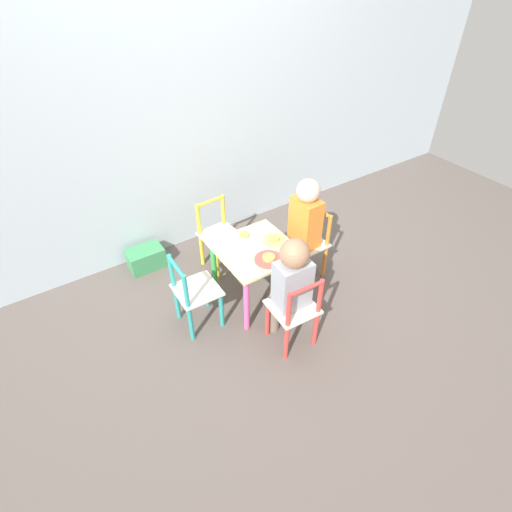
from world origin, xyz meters
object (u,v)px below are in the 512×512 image
object	(u,v)px
storage_bin	(146,258)
child_front	(291,281)
chair_teal	(194,294)
chair_orange	(308,244)
child_right	(303,223)
kids_table	(256,258)
plate_right	(274,240)
plate_back	(244,236)
plate_front	(269,259)
chair_red	(295,312)
chair_yellow	(219,236)

from	to	relation	value
storage_bin	child_front	bearing A→B (deg)	-66.43
chair_teal	child_front	bearing A→B (deg)	-131.70
chair_orange	child_right	world-z (taller)	child_right
kids_table	child_front	bearing A→B (deg)	-93.33
chair_teal	plate_right	xyz separation A→B (m)	(0.60, -0.01, 0.18)
kids_table	chair_teal	bearing A→B (deg)	178.53
plate_back	plate_right	bearing A→B (deg)	-45.00
kids_table	child_right	world-z (taller)	child_right
plate_front	plate_back	size ratio (longest dim) A/B	1.15
child_front	chair_red	bearing A→B (deg)	90.00
chair_teal	child_right	distance (m)	0.87
kids_table	plate_right	world-z (taller)	plate_right
kids_table	plate_back	xyz separation A→B (m)	(0.00, 0.14, 0.09)
chair_red	chair_teal	distance (m)	0.63
child_front	plate_front	bearing A→B (deg)	-91.91
chair_yellow	child_front	world-z (taller)	child_front
child_right	chair_red	bearing A→B (deg)	-43.87
chair_orange	child_front	size ratio (longest dim) A/B	0.70
chair_orange	chair_red	distance (m)	0.67
chair_orange	plate_back	world-z (taller)	chair_orange
child_right	storage_bin	bearing A→B (deg)	-130.42
child_right	plate_back	world-z (taller)	child_right
chair_orange	storage_bin	size ratio (longest dim) A/B	2.01
child_front	storage_bin	world-z (taller)	child_front
chair_yellow	storage_bin	bearing A→B (deg)	145.42
child_right	chair_yellow	bearing A→B (deg)	-137.81
plate_right	kids_table	bearing A→B (deg)	180.00
plate_front	plate_back	distance (m)	0.29
plate_back	chair_red	bearing A→B (deg)	-92.54
kids_table	storage_bin	xyz separation A→B (m)	(-0.52, 0.74, -0.28)
plate_right	plate_back	bearing A→B (deg)	135.00
chair_red	child_front	size ratio (longest dim) A/B	0.70
child_right	plate_front	xyz separation A→B (m)	(-0.39, -0.16, -0.03)
plate_front	storage_bin	distance (m)	1.08
chair_teal	chair_yellow	bearing A→B (deg)	-42.24
storage_bin	plate_front	bearing A→B (deg)	-59.65
chair_orange	child_front	distance (m)	0.66
chair_red	chair_yellow	xyz separation A→B (m)	(-0.01, 0.91, 0.00)
child_right	plate_back	size ratio (longest dim) A/B	5.08
chair_orange	chair_yellow	bearing A→B (deg)	-133.90
child_right	storage_bin	distance (m)	1.23
storage_bin	plate_back	bearing A→B (deg)	-49.07
chair_orange	chair_red	world-z (taller)	same
chair_orange	chair_teal	world-z (taller)	same
plate_right	chair_teal	bearing A→B (deg)	178.88
plate_right	plate_front	bearing A→B (deg)	-135.00
chair_red	chair_orange	bearing A→B (deg)	-132.42
child_right	child_front	xyz separation A→B (m)	(-0.42, -0.41, -0.01)
chair_red	child_front	world-z (taller)	child_front
child_right	storage_bin	world-z (taller)	child_right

